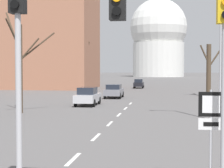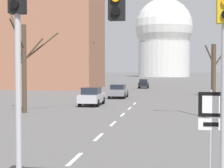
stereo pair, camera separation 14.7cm
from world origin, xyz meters
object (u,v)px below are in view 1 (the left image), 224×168
at_px(route_sign_post, 211,126).
at_px(sedan_mid_centre, 114,91).
at_px(sedan_near_left, 139,84).
at_px(sedan_near_right, 88,96).
at_px(street_lamp_right, 216,30).
at_px(traffic_signal_centre_tall, 51,25).

relative_size(route_sign_post, sedan_mid_centre, 0.65).
relative_size(sedan_near_left, sedan_near_right, 0.92).
bearing_deg(route_sign_post, sedan_near_left, 95.81).
height_order(street_lamp_right, sedan_mid_centre, street_lamp_right).
relative_size(sedan_near_left, sedan_mid_centre, 0.93).
bearing_deg(traffic_signal_centre_tall, street_lamp_right, 69.99).
bearing_deg(sedan_mid_centre, traffic_signal_centre_tall, -84.59).
bearing_deg(street_lamp_right, sedan_mid_centre, 115.76).
bearing_deg(street_lamp_right, sedan_near_left, 100.46).
bearing_deg(street_lamp_right, traffic_signal_centre_tall, -110.01).
distance_m(route_sign_post, street_lamp_right, 15.29).
distance_m(traffic_signal_centre_tall, route_sign_post, 4.51).
distance_m(street_lamp_right, sedan_near_right, 14.50).
bearing_deg(sedan_near_left, traffic_signal_centre_tall, -87.98).
xyz_separation_m(sedan_near_right, sedan_mid_centre, (1.14, 9.16, -0.03)).
height_order(route_sign_post, sedan_near_left, route_sign_post).
height_order(route_sign_post, street_lamp_right, street_lamp_right).
bearing_deg(route_sign_post, traffic_signal_centre_tall, -166.31).
distance_m(sedan_near_left, sedan_near_right, 32.47).
xyz_separation_m(street_lamp_right, sedan_near_right, (-10.03, 9.26, -4.88)).
height_order(traffic_signal_centre_tall, route_sign_post, traffic_signal_centre_tall).
relative_size(traffic_signal_centre_tall, sedan_near_left, 1.41).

